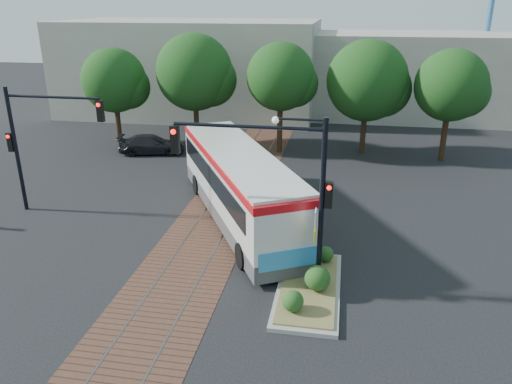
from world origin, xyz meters
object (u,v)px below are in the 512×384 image
city_bus (239,182)px  traffic_island (310,281)px  signal_pole_main (285,177)px  parked_car (151,144)px  signal_pole_left (35,134)px

city_bus → traffic_island: bearing=-84.7°
city_bus → signal_pole_main: size_ratio=2.01×
parked_car → signal_pole_main: bearing=-156.6°
city_bus → parked_car: bearing=102.0°
signal_pole_left → parked_car: size_ratio=1.39×
traffic_island → signal_pole_left: size_ratio=0.87×
signal_pole_main → signal_pole_left: size_ratio=1.00×
traffic_island → signal_pole_left: (-13.19, 4.89, 3.54)m
signal_pole_left → signal_pole_main: bearing=-21.4°
signal_pole_main → parked_car: (-10.77, 14.98, -3.53)m
signal_pole_main → city_bus: bearing=116.6°
signal_pole_main → signal_pole_left: 13.14m
signal_pole_left → parked_car: 10.77m
city_bus → parked_car: size_ratio=2.80×
city_bus → signal_pole_left: 9.71m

